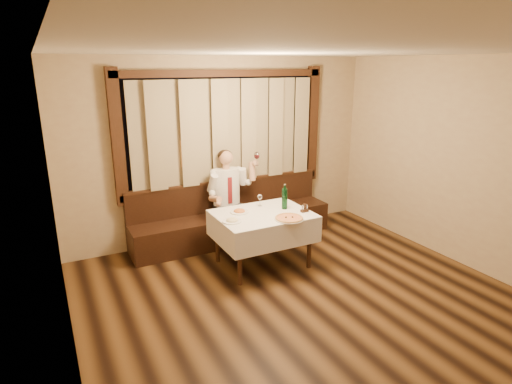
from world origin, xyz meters
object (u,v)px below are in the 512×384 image
pasta_cream (232,219)px  seated_man (229,191)px  pizza (289,218)px  cruet_caddy (305,209)px  dining_table (263,220)px  green_bottle (285,198)px  banquette (232,220)px  pasta_red (239,210)px

pasta_cream → seated_man: bearing=68.3°
pizza → cruet_caddy: 0.38m
dining_table → green_bottle: size_ratio=3.60×
green_bottle → seated_man: (-0.44, 0.90, -0.07)m
dining_table → seated_man: (-0.09, 0.93, 0.19)m
banquette → dining_table: (0.00, -1.02, 0.34)m
seated_man → cruet_caddy: bearing=-61.7°
banquette → pasta_red: (-0.27, -0.85, 0.48)m
pizza → pasta_cream: size_ratio=1.52×
dining_table → cruet_caddy: size_ratio=10.86×
dining_table → pasta_cream: pasta_cream is taller
cruet_caddy → pasta_red: bearing=149.1°
pasta_cream → seated_man: seated_man is taller
pizza → seated_man: 1.33m
dining_table → pasta_red: 0.35m
pasta_cream → green_bottle: size_ratio=0.70×
pizza → green_bottle: 0.45m
pizza → dining_table: bearing=116.7°
banquette → seated_man: (-0.09, -0.09, 0.53)m
banquette → cruet_caddy: 1.43m
pasta_red → seated_man: size_ratio=0.18×
green_bottle → pizza: bearing=-112.9°
pasta_red → green_bottle: 0.65m
pasta_red → cruet_caddy: size_ratio=2.17×
cruet_caddy → seated_man: size_ratio=0.08×
pasta_red → green_bottle: bearing=-12.8°
dining_table → seated_man: seated_man is taller
green_bottle → cruet_caddy: (0.17, -0.24, -0.11)m
pasta_red → dining_table: bearing=-32.4°
dining_table → cruet_caddy: bearing=-21.7°
banquette → pasta_red: bearing=-107.5°
pasta_cream → cruet_caddy: (1.03, -0.10, 0.01)m
banquette → pasta_cream: banquette is taller
banquette → pizza: bearing=-82.4°
banquette → dining_table: bearing=-90.0°
banquette → pasta_cream: bearing=-113.9°
banquette → pizza: banquette is taller
pasta_cream → seated_man: 1.12m
pasta_cream → cruet_caddy: 1.04m
pizza → pasta_red: pasta_red is taller
pasta_red → green_bottle: green_bottle is taller
banquette → seated_man: bearing=-133.8°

